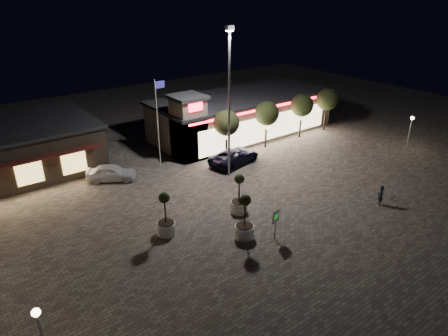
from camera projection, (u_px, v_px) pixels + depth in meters
ground at (275, 221)px, 28.01m from camera, size 90.00×90.00×0.00m
retail_building at (240, 114)px, 43.79m from camera, size 20.40×8.40×6.10m
floodlight_pole at (229, 96)px, 32.01m from camera, size 0.60×0.40×12.38m
flagpole at (158, 117)px, 34.48m from camera, size 0.95×0.10×8.00m
lamp_post_east at (411, 126)px, 39.32m from camera, size 0.36×0.36×3.48m
lamp_post_south at (40, 328)px, 16.10m from camera, size 0.36×0.36×3.48m
string_tree_a at (226, 123)px, 36.73m from camera, size 2.42×2.42×4.79m
string_tree_b at (267, 114)px, 39.44m from camera, size 2.42×2.42×4.79m
string_tree_c at (302, 105)px, 42.16m from camera, size 2.42×2.42×4.79m
string_tree_d at (327, 100)px, 44.34m from camera, size 2.42×2.42×4.79m
pickup_truck at (234, 156)px, 36.83m from camera, size 5.52×3.26×1.44m
white_sedan at (111, 173)px, 33.67m from camera, size 4.36×3.63×1.40m
pedestrian at (381, 195)px, 29.84m from camera, size 0.60×0.68×1.56m
dog at (393, 197)px, 30.71m from camera, size 0.47×0.17×0.25m
planter_left at (166, 221)px, 26.23m from camera, size 1.26×1.26×3.09m
planter_mid at (245, 224)px, 25.86m from camera, size 1.28×1.28×3.15m
planter_right at (239, 200)px, 28.84m from camera, size 1.23×1.23×3.03m
valet_sign at (276, 219)px, 25.57m from camera, size 0.68×0.21×2.09m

